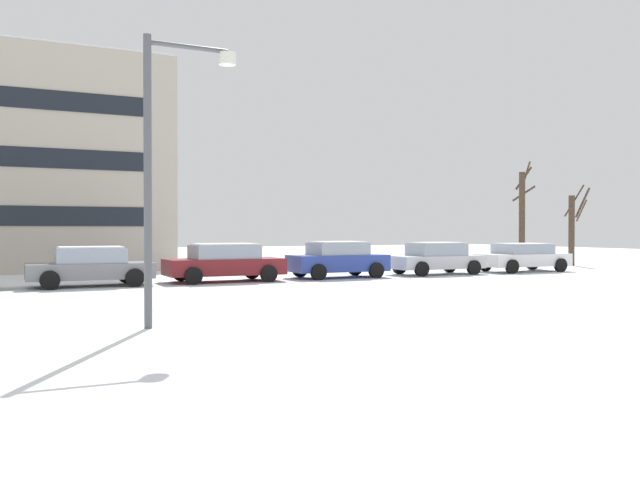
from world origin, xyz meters
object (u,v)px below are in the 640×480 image
object	(u,v)px
parked_car_gray	(90,266)
parked_car_silver	(436,258)
parked_car_maroon	(224,262)
parked_car_white	(523,257)
parked_car_blue	(338,259)
street_lamp	(165,150)

from	to	relation	value
parked_car_gray	parked_car_silver	distance (m)	14.61
parked_car_maroon	parked_car_silver	size ratio (longest dim) A/B	1.06
parked_car_silver	parked_car_white	xyz separation A→B (m)	(4.87, -0.14, -0.03)
parked_car_blue	street_lamp	bearing A→B (deg)	-131.29
parked_car_maroon	parked_car_blue	world-z (taller)	parked_car_blue
parked_car_blue	parked_car_silver	world-z (taller)	parked_car_blue
parked_car_silver	parked_car_white	distance (m)	4.87
parked_car_blue	parked_car_gray	bearing A→B (deg)	-179.90
street_lamp	parked_car_silver	xyz separation A→B (m)	(14.50, 10.85, -2.86)
street_lamp	parked_car_gray	xyz separation A→B (m)	(-0.11, 10.95, -2.87)
parked_car_gray	parked_car_maroon	distance (m)	4.87
parked_car_maroon	parked_car_silver	world-z (taller)	parked_car_maroon
parked_car_gray	parked_car_blue	size ratio (longest dim) A/B	1.05
parked_car_silver	parked_car_blue	bearing A→B (deg)	178.65
parked_car_maroon	parked_car_white	world-z (taller)	parked_car_maroon
parked_car_gray	parked_car_white	world-z (taller)	parked_car_gray
parked_car_maroon	parked_car_silver	bearing A→B (deg)	-0.71
street_lamp	parked_car_blue	distance (m)	14.86
street_lamp	parked_car_blue	size ratio (longest dim) A/B	1.46
parked_car_maroon	parked_car_blue	size ratio (longest dim) A/B	1.11
street_lamp	parked_car_white	xyz separation A→B (m)	(19.37, 10.71, -2.89)
parked_car_blue	parked_car_silver	bearing A→B (deg)	-1.35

